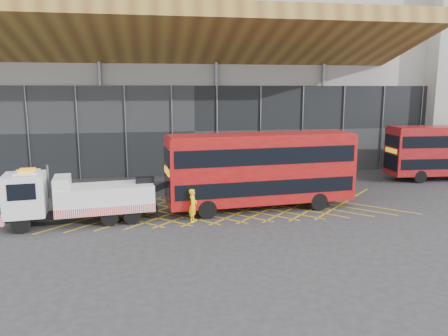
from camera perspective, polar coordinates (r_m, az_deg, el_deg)
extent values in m
plane|color=#27282A|center=(28.57, -5.46, -5.46)|extent=(120.00, 120.00, 0.00)
cube|color=gold|center=(28.66, -15.13, -5.72)|extent=(7.16, 7.16, 0.01)
cube|color=gold|center=(28.66, -15.13, -5.72)|extent=(7.16, 7.16, 0.01)
cube|color=gold|center=(28.54, -11.92, -5.64)|extent=(7.16, 7.16, 0.01)
cube|color=gold|center=(28.54, -11.92, -5.64)|extent=(7.16, 7.16, 0.01)
cube|color=gold|center=(28.51, -8.69, -5.55)|extent=(7.16, 7.16, 0.01)
cube|color=gold|center=(28.51, -8.69, -5.55)|extent=(7.16, 7.16, 0.01)
cube|color=gold|center=(28.57, -5.46, -5.44)|extent=(7.16, 7.16, 0.01)
cube|color=gold|center=(28.57, -5.46, -5.44)|extent=(7.16, 7.16, 0.01)
cube|color=gold|center=(28.72, -2.27, -5.32)|extent=(7.16, 7.16, 0.01)
cube|color=gold|center=(28.72, -2.27, -5.32)|extent=(7.16, 7.16, 0.01)
cube|color=gold|center=(28.96, 0.89, -5.18)|extent=(7.16, 7.16, 0.01)
cube|color=gold|center=(28.96, 0.89, -5.18)|extent=(7.16, 7.16, 0.01)
cube|color=gold|center=(29.28, 3.98, -5.03)|extent=(7.16, 7.16, 0.01)
cube|color=gold|center=(29.28, 3.98, -5.03)|extent=(7.16, 7.16, 0.01)
cube|color=gold|center=(29.69, 6.99, -4.87)|extent=(7.16, 7.16, 0.01)
cube|color=gold|center=(29.69, 6.99, -4.87)|extent=(7.16, 7.16, 0.01)
cube|color=gold|center=(30.17, 9.92, -4.70)|extent=(7.16, 7.16, 0.01)
cube|color=gold|center=(30.17, 9.92, -4.70)|extent=(7.16, 7.16, 0.01)
cube|color=gold|center=(30.73, 12.74, -4.52)|extent=(7.16, 7.16, 0.01)
cube|color=gold|center=(30.73, 12.74, -4.52)|extent=(7.16, 7.16, 0.01)
cube|color=gold|center=(31.37, 15.46, -4.34)|extent=(7.16, 7.16, 0.01)
cube|color=gold|center=(31.37, 15.46, -4.34)|extent=(7.16, 7.16, 0.01)
cube|color=gray|center=(46.61, -4.90, 11.84)|extent=(55.00, 14.00, 18.00)
cube|color=black|center=(39.51, -3.91, 4.87)|extent=(55.00, 0.80, 8.00)
cube|color=brown|center=(35.68, -6.77, 16.30)|extent=(40.00, 11.93, 4.07)
cylinder|color=#595B60|center=(39.25, -15.66, 5.94)|extent=(0.36, 0.36, 10.00)
cylinder|color=#595B60|center=(39.47, -0.99, 6.34)|extent=(0.36, 0.36, 10.00)
cylinder|color=#595B60|center=(42.14, 12.67, 6.35)|extent=(0.36, 0.36, 10.00)
cube|color=black|center=(26.82, -17.86, -5.59)|extent=(8.56, 1.89, 0.31)
cube|color=white|center=(26.79, -24.54, -3.18)|extent=(2.40, 2.48, 2.33)
cube|color=black|center=(26.89, -26.91, -2.44)|extent=(0.28, 1.96, 0.99)
cube|color=red|center=(27.25, -26.69, -5.66)|extent=(0.50, 2.34, 0.49)
cube|color=orange|center=(26.49, -24.38, -0.28)|extent=(0.93, 1.16, 0.11)
cube|color=white|center=(26.59, -15.25, -3.69)|extent=(5.78, 2.88, 1.43)
cube|color=red|center=(25.61, -15.14, -5.46)|extent=(5.52, 0.70, 0.49)
cube|color=white|center=(26.44, -20.41, -1.76)|extent=(1.14, 2.24, 0.63)
cube|color=black|center=(26.53, -10.30, -1.63)|extent=(1.12, 0.57, 0.45)
cube|color=black|center=(26.73, -8.36, -2.47)|extent=(1.98, 0.54, 0.97)
cylinder|color=black|center=(26.27, -24.98, -6.71)|extent=(1.02, 0.43, 0.99)
cylinder|color=black|center=(28.06, -24.42, -5.61)|extent=(1.02, 0.43, 0.99)
cylinder|color=black|center=(25.99, -11.92, -6.12)|extent=(1.02, 0.43, 0.99)
cylinder|color=black|center=(27.80, -12.23, -5.05)|extent=(1.02, 0.43, 0.99)
cylinder|color=#595B60|center=(27.41, -21.95, -1.65)|extent=(0.13, 0.13, 1.97)
cube|color=maroon|center=(28.18, 4.87, -0.02)|extent=(12.28, 3.83, 4.26)
cube|color=black|center=(28.37, 4.84, -2.01)|extent=(11.81, 3.84, 0.93)
cube|color=black|center=(28.02, 4.90, 1.94)|extent=(11.81, 3.84, 1.04)
cube|color=black|center=(27.01, -7.41, -2.58)|extent=(0.27, 2.46, 1.43)
cube|color=black|center=(26.64, -7.51, 1.46)|extent=(0.27, 2.46, 1.04)
cube|color=yellow|center=(26.79, -7.48, -0.40)|extent=(0.23, 1.96, 0.38)
cube|color=maroon|center=(27.87, 4.94, 4.36)|extent=(12.02, 3.58, 0.13)
cylinder|color=black|center=(26.46, -2.22, -5.42)|extent=(1.17, 0.43, 1.14)
cylinder|color=black|center=(28.82, -3.28, -4.11)|extent=(1.17, 0.43, 1.14)
cylinder|color=black|center=(28.87, 12.25, -4.31)|extent=(1.17, 0.43, 1.14)
cylinder|color=black|center=(31.05, 10.19, -3.20)|extent=(1.17, 0.43, 1.14)
cube|color=black|center=(39.54, 20.91, 0.77)|extent=(0.17, 2.30, 1.33)
cube|color=black|center=(39.30, 21.08, 3.35)|extent=(0.17, 2.30, 0.98)
cube|color=yellow|center=(39.40, 20.99, 2.16)|extent=(0.15, 1.83, 0.36)
cylinder|color=black|center=(39.75, 24.22, -1.05)|extent=(1.08, 0.36, 1.07)
cylinder|color=black|center=(41.71, 22.60, -0.43)|extent=(1.08, 0.36, 1.07)
imported|color=yellow|center=(25.84, -4.07, -4.88)|extent=(0.69, 0.83, 1.96)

